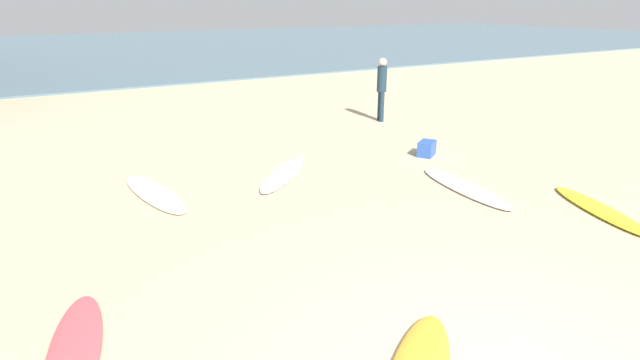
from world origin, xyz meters
TOP-DOWN VIEW (x-y plane):
  - ocean_water at (0.00, 39.55)m, footprint 120.00×40.00m
  - surfboard_1 at (-3.31, 2.87)m, footprint 0.93×2.14m
  - surfboard_2 at (4.78, 2.38)m, footprint 1.20×2.28m
  - surfboard_3 at (3.59, 4.31)m, footprint 0.81×2.51m
  - surfboard_4 at (-1.58, 6.98)m, footprint 0.93×2.55m
  - surfboard_5 at (0.95, 6.77)m, footprint 2.02×2.08m
  - beachgoer_mid at (5.68, 9.81)m, footprint 0.36×0.36m
  - beach_cooler at (4.45, 6.37)m, footprint 0.58×0.53m

SIDE VIEW (x-z plane):
  - surfboard_3 at x=3.59m, z-range 0.00..0.07m
  - surfboard_4 at x=-1.58m, z-range 0.00..0.07m
  - surfboard_1 at x=-3.31m, z-range 0.00..0.07m
  - surfboard_5 at x=0.95m, z-range 0.00..0.08m
  - ocean_water at x=0.00m, z-range 0.00..0.08m
  - surfboard_2 at x=4.78m, z-range 0.00..0.08m
  - beach_cooler at x=4.45m, z-range 0.00..0.34m
  - beachgoer_mid at x=5.68m, z-range 0.12..1.96m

